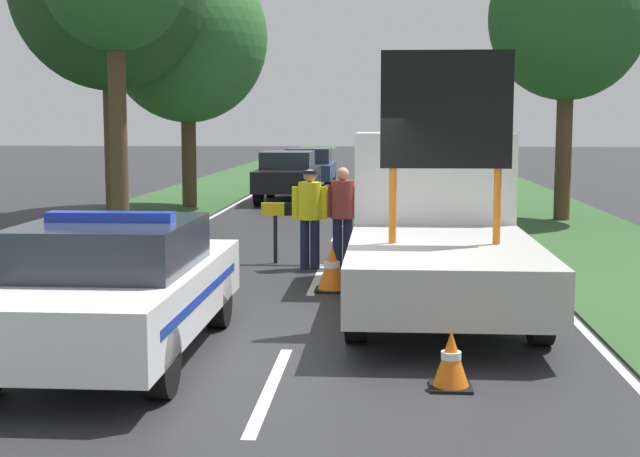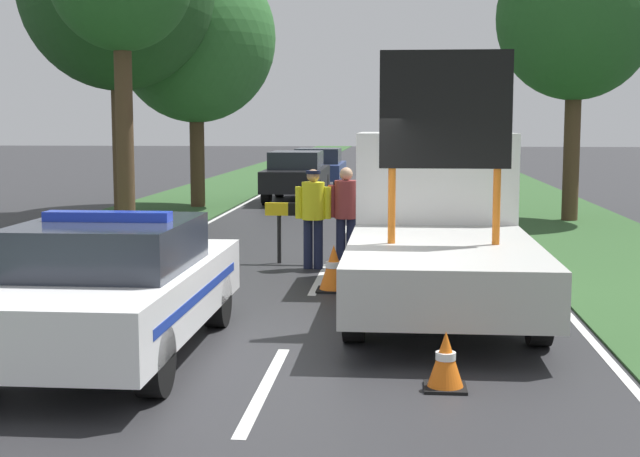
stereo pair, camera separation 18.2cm
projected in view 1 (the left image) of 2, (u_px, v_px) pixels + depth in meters
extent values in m
plane|color=#28282B|center=(289.00, 345.00, 9.86)|extent=(160.00, 160.00, 0.00)
cube|color=silver|center=(270.00, 387.00, 8.28)|extent=(0.12, 2.77, 0.01)
cube|color=silver|center=(317.00, 279.00, 14.02)|extent=(0.12, 2.77, 0.01)
cube|color=silver|center=(337.00, 233.00, 19.77)|extent=(0.12, 2.77, 0.01)
cube|color=silver|center=(348.00, 208.00, 25.51)|extent=(0.12, 2.77, 0.01)
cube|color=silver|center=(355.00, 192.00, 31.25)|extent=(0.12, 2.77, 0.01)
cube|color=silver|center=(360.00, 181.00, 36.99)|extent=(0.12, 2.77, 0.01)
cube|color=silver|center=(363.00, 173.00, 42.74)|extent=(0.12, 2.77, 0.01)
cube|color=silver|center=(366.00, 167.00, 48.48)|extent=(0.12, 2.77, 0.01)
cube|color=silver|center=(368.00, 162.00, 54.22)|extent=(0.12, 2.77, 0.01)
cube|color=silver|center=(232.00, 206.00, 26.08)|extent=(0.10, 61.42, 0.01)
cube|color=silver|center=(467.00, 208.00, 25.59)|extent=(0.10, 61.42, 0.01)
cube|color=#2D5128|center=(197.00, 195.00, 30.05)|extent=(3.50, 120.00, 0.03)
cube|color=#2D5128|center=(513.00, 196.00, 29.29)|extent=(3.50, 120.00, 0.03)
cube|color=white|center=(117.00, 296.00, 9.35)|extent=(1.87, 4.48, 0.62)
cube|color=#282D38|center=(111.00, 245.00, 9.15)|extent=(1.64, 2.06, 0.49)
cylinder|color=black|center=(86.00, 298.00, 10.82)|extent=(0.24, 0.65, 0.65)
cylinder|color=black|center=(218.00, 300.00, 10.71)|extent=(0.24, 0.65, 0.65)
cylinder|color=black|center=(160.00, 362.00, 7.96)|extent=(0.24, 0.65, 0.65)
cube|color=#1E38C6|center=(110.00, 217.00, 9.12)|extent=(1.31, 0.24, 0.10)
cube|color=#193399|center=(116.00, 293.00, 9.35)|extent=(1.88, 3.67, 0.10)
cube|color=black|center=(169.00, 267.00, 11.62)|extent=(1.03, 0.08, 0.37)
cube|color=white|center=(432.00, 196.00, 13.48)|extent=(2.28, 1.93, 1.91)
cube|color=#232833|center=(429.00, 170.00, 14.38)|extent=(1.94, 0.04, 0.84)
cube|color=#B2B2AD|center=(444.00, 269.00, 10.67)|extent=(2.28, 3.91, 0.63)
cylinder|color=#D16619|center=(393.00, 206.00, 10.62)|extent=(0.09, 0.09, 0.90)
cylinder|color=#D16619|center=(497.00, 206.00, 10.53)|extent=(0.09, 0.09, 0.90)
cube|color=black|center=(446.00, 110.00, 10.44)|extent=(1.54, 0.12, 1.38)
cylinder|color=black|center=(364.00, 258.00, 13.67)|extent=(0.24, 0.77, 0.77)
cylinder|color=black|center=(498.00, 259.00, 13.52)|extent=(0.24, 0.77, 0.77)
cylinder|color=black|center=(356.00, 307.00, 10.01)|extent=(0.24, 0.77, 0.77)
cylinder|color=black|center=(540.00, 310.00, 9.86)|extent=(0.24, 0.77, 0.77)
cylinder|color=black|center=(275.00, 239.00, 15.53)|extent=(0.07, 0.07, 0.84)
cylinder|color=black|center=(387.00, 240.00, 15.39)|extent=(0.07, 0.07, 0.84)
cube|color=yellow|center=(273.00, 209.00, 15.47)|extent=(0.40, 0.08, 0.22)
cube|color=black|center=(296.00, 209.00, 15.44)|extent=(0.40, 0.08, 0.22)
cube|color=yellow|center=(319.00, 209.00, 15.42)|extent=(0.40, 0.08, 0.22)
cube|color=black|center=(343.00, 210.00, 15.39)|extent=(0.40, 0.08, 0.22)
cube|color=yellow|center=(366.00, 210.00, 15.36)|extent=(0.40, 0.08, 0.22)
cube|color=black|center=(390.00, 210.00, 15.33)|extent=(0.40, 0.08, 0.22)
cylinder|color=#191E38|center=(305.00, 244.00, 14.96)|extent=(0.16, 0.16, 0.83)
cylinder|color=#191E38|center=(315.00, 244.00, 14.95)|extent=(0.16, 0.16, 0.83)
cylinder|color=yellow|center=(310.00, 201.00, 14.87)|extent=(0.38, 0.38, 0.63)
cylinder|color=yellow|center=(296.00, 203.00, 14.89)|extent=(0.13, 0.13, 0.53)
cylinder|color=yellow|center=(324.00, 203.00, 14.86)|extent=(0.13, 0.13, 0.53)
sphere|color=#A57A5B|center=(310.00, 176.00, 14.82)|extent=(0.22, 0.22, 0.22)
cylinder|color=#141933|center=(310.00, 172.00, 14.81)|extent=(0.25, 0.25, 0.05)
cylinder|color=#191E38|center=(337.00, 243.00, 15.01)|extent=(0.16, 0.16, 0.85)
cylinder|color=#191E38|center=(348.00, 243.00, 14.99)|extent=(0.16, 0.16, 0.85)
cylinder|color=maroon|center=(343.00, 199.00, 14.91)|extent=(0.39, 0.39, 0.64)
cylinder|color=maroon|center=(328.00, 201.00, 14.93)|extent=(0.13, 0.13, 0.54)
cylinder|color=maroon|center=(357.00, 201.00, 14.90)|extent=(0.13, 0.13, 0.54)
sphere|color=tan|center=(343.00, 174.00, 14.86)|extent=(0.22, 0.22, 0.22)
cube|color=black|center=(451.00, 387.00, 8.26)|extent=(0.39, 0.39, 0.03)
cone|color=orange|center=(451.00, 358.00, 8.23)|extent=(0.33, 0.33, 0.52)
cylinder|color=white|center=(451.00, 355.00, 8.23)|extent=(0.19, 0.19, 0.07)
cube|color=black|center=(332.00, 290.00, 13.03)|extent=(0.49, 0.49, 0.03)
cone|color=orange|center=(332.00, 267.00, 12.99)|extent=(0.42, 0.42, 0.65)
cylinder|color=white|center=(332.00, 265.00, 12.99)|extent=(0.24, 0.24, 0.09)
cube|color=black|center=(155.00, 293.00, 12.79)|extent=(0.49, 0.49, 0.03)
cone|color=orange|center=(155.00, 270.00, 12.75)|extent=(0.42, 0.42, 0.65)
cylinder|color=white|center=(155.00, 267.00, 12.75)|extent=(0.24, 0.24, 0.09)
cube|color=silver|center=(415.00, 200.00, 20.79)|extent=(1.85, 4.46, 0.61)
cube|color=#282D38|center=(416.00, 176.00, 20.59)|extent=(1.63, 2.05, 0.51)
cylinder|color=black|center=(381.00, 207.00, 22.25)|extent=(0.24, 0.68, 0.68)
cylinder|color=black|center=(446.00, 208.00, 22.14)|extent=(0.24, 0.68, 0.68)
cylinder|color=black|center=(380.00, 219.00, 19.52)|extent=(0.24, 0.68, 0.68)
cylinder|color=black|center=(454.00, 220.00, 19.40)|extent=(0.24, 0.68, 0.68)
cube|color=black|center=(288.00, 178.00, 27.61)|extent=(1.72, 4.59, 0.64)
cube|color=#282D38|center=(288.00, 160.00, 27.40)|extent=(1.51, 2.11, 0.52)
cylinder|color=black|center=(271.00, 185.00, 29.11)|extent=(0.24, 0.78, 0.78)
cylinder|color=black|center=(316.00, 186.00, 29.00)|extent=(0.24, 0.78, 0.78)
cylinder|color=black|center=(258.00, 192.00, 26.29)|extent=(0.24, 0.78, 0.78)
cylinder|color=black|center=(308.00, 193.00, 26.18)|extent=(0.24, 0.78, 0.78)
cube|color=navy|center=(309.00, 171.00, 33.23)|extent=(1.81, 4.16, 0.57)
cube|color=#282D38|center=(309.00, 156.00, 33.04)|extent=(1.59, 1.91, 0.55)
cylinder|color=black|center=(292.00, 176.00, 34.60)|extent=(0.24, 0.73, 0.73)
cylinder|color=black|center=(332.00, 176.00, 34.48)|extent=(0.24, 0.73, 0.73)
cylinder|color=black|center=(285.00, 180.00, 32.04)|extent=(0.24, 0.73, 0.73)
cylinder|color=black|center=(328.00, 181.00, 31.93)|extent=(0.24, 0.73, 0.73)
cylinder|color=#4C3823|center=(118.00, 136.00, 18.51)|extent=(0.37, 0.37, 4.35)
cylinder|color=#4C3823|center=(113.00, 140.00, 22.95)|extent=(0.43, 0.43, 4.00)
cylinder|color=#4C3823|center=(564.00, 149.00, 22.04)|extent=(0.40, 0.40, 3.55)
ellipsoid|color=#235623|center=(568.00, 17.00, 21.65)|extent=(3.84, 3.84, 4.03)
cylinder|color=#4C3823|center=(189.00, 153.00, 25.51)|extent=(0.42, 0.42, 3.12)
ellipsoid|color=#2D662D|center=(187.00, 38.00, 25.12)|extent=(4.55, 4.55, 4.77)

